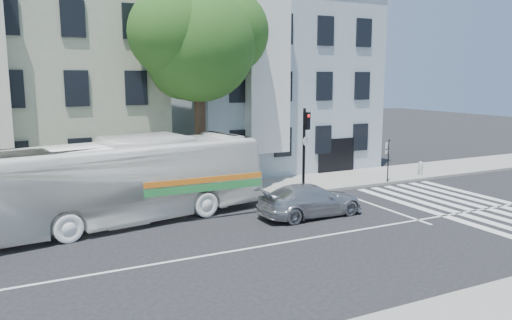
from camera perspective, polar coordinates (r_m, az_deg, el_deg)
ground at (r=18.32m, az=3.14°, el=-9.43°), size 120.00×120.00×0.00m
sidewalk_far at (r=25.29m, az=-5.86°, el=-3.98°), size 80.00×4.00×0.15m
building_left at (r=30.10m, az=-23.65°, el=7.85°), size 12.00×10.00×11.00m
building_right at (r=33.87m, az=0.97°, el=8.72°), size 12.00×10.00×11.00m
street_tree at (r=25.39m, az=-6.64°, el=13.69°), size 7.30×5.90×11.10m
bus at (r=21.03m, az=-15.46°, el=-2.35°), size 4.99×12.88×3.50m
sedan at (r=21.67m, az=6.27°, el=-4.59°), size 2.04×4.80×1.38m
hedge at (r=22.61m, az=-20.70°, el=-5.06°), size 8.41×3.12×0.70m
traffic_signal at (r=25.56m, az=5.64°, el=2.43°), size 0.43×0.54×4.37m
fire_hydrant at (r=31.30m, az=18.28°, el=-0.88°), size 0.47×0.27×0.83m
far_sign_pole at (r=28.62m, az=14.84°, el=0.58°), size 0.41×0.23×2.39m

